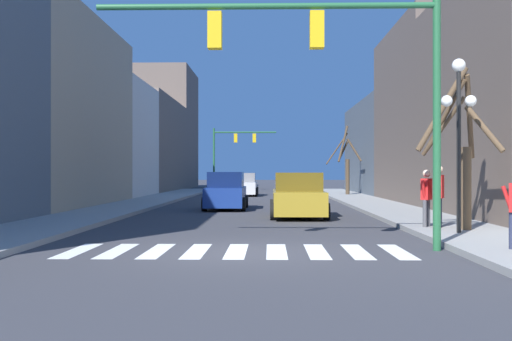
# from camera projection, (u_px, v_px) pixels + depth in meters

# --- Properties ---
(ground_plane) EXTENTS (240.00, 240.00, 0.00)m
(ground_plane) POSITION_uv_depth(u_px,v_px,m) (236.00, 253.00, 13.19)
(ground_plane) COLOR #38383D
(building_row_left) EXTENTS (6.00, 63.58, 12.93)m
(building_row_left) POSITION_uv_depth(u_px,v_px,m) (94.00, 120.00, 39.06)
(building_row_left) COLOR #515B66
(building_row_left) RESTS_ON ground_plane
(building_row_right) EXTENTS (6.00, 48.56, 10.01)m
(building_row_right) POSITION_uv_depth(u_px,v_px,m) (468.00, 118.00, 30.01)
(building_row_right) COLOR beige
(building_row_right) RESTS_ON ground_plane
(crosswalk_stripes) EXTENTS (7.65, 2.60, 0.01)m
(crosswalk_stripes) POSITION_uv_depth(u_px,v_px,m) (237.00, 251.00, 13.46)
(crosswalk_stripes) COLOR white
(crosswalk_stripes) RESTS_ON ground_plane
(traffic_signal_near) EXTENTS (7.87, 0.28, 5.98)m
(traffic_signal_near) POSITION_uv_depth(u_px,v_px,m) (332.00, 57.00, 13.64)
(traffic_signal_near) COLOR #236038
(traffic_signal_near) RESTS_ON ground_plane
(traffic_signal_far) EXTENTS (5.99, 0.28, 5.94)m
(traffic_signal_far) POSITION_uv_depth(u_px,v_px,m) (232.00, 146.00, 56.73)
(traffic_signal_far) COLOR #236038
(traffic_signal_far) RESTS_ON ground_plane
(street_lamp_right_corner) EXTENTS (0.95, 0.36, 4.69)m
(street_lamp_right_corner) POSITION_uv_depth(u_px,v_px,m) (459.00, 110.00, 16.07)
(street_lamp_right_corner) COLOR black
(street_lamp_right_corner) RESTS_ON sidewalk_right
(car_driving_away_lane) EXTENTS (2.16, 4.80, 1.71)m
(car_driving_away_lane) POSITION_uv_depth(u_px,v_px,m) (244.00, 185.00, 44.63)
(car_driving_away_lane) COLOR silver
(car_driving_away_lane) RESTS_ON ground_plane
(car_parked_right_far) EXTENTS (2.00, 4.61, 1.78)m
(car_parked_right_far) POSITION_uv_depth(u_px,v_px,m) (226.00, 192.00, 28.54)
(car_parked_right_far) COLOR navy
(car_parked_right_far) RESTS_ON ground_plane
(car_parked_left_mid) EXTENTS (2.20, 4.68, 1.76)m
(car_parked_left_mid) POSITION_uv_depth(u_px,v_px,m) (298.00, 196.00, 23.55)
(car_parked_left_mid) COLOR #A38423
(car_parked_left_mid) RESTS_ON ground_plane
(pedestrian_on_right_sidewalk) EXTENTS (0.42, 0.75, 1.83)m
(pedestrian_on_right_sidewalk) POSITION_uv_depth(u_px,v_px,m) (439.00, 191.00, 17.55)
(pedestrian_on_right_sidewalk) COLOR #282D47
(pedestrian_on_right_sidewalk) RESTS_ON sidewalk_right
(pedestrian_near_right_corner) EXTENTS (0.48, 0.66, 1.70)m
(pedestrian_near_right_corner) POSITION_uv_depth(u_px,v_px,m) (426.00, 193.00, 17.86)
(pedestrian_near_right_corner) COLOR #4C4C51
(pedestrian_near_right_corner) RESTS_ON sidewalk_right
(street_tree_left_mid) EXTENTS (2.28, 2.21, 4.63)m
(street_tree_left_mid) POSITION_uv_depth(u_px,v_px,m) (461.00, 150.00, 17.09)
(street_tree_left_mid) COLOR brown
(street_tree_left_mid) RESTS_ON sidewalk_right
(street_tree_right_mid) EXTENTS (2.63, 1.07, 5.00)m
(street_tree_right_mid) POSITION_uv_depth(u_px,v_px,m) (346.00, 164.00, 43.38)
(street_tree_right_mid) COLOR #473828
(street_tree_right_mid) RESTS_ON sidewalk_right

